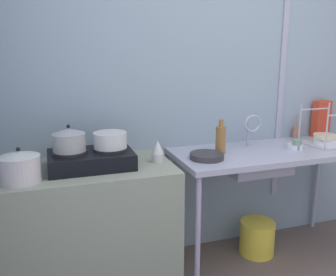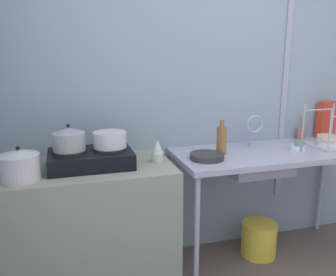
# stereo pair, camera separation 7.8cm
# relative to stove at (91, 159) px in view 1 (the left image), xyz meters

# --- Properties ---
(wall_back) EXTENTS (4.41, 0.10, 2.48)m
(wall_back) POSITION_rel_stove_xyz_m (1.17, 0.36, 0.30)
(wall_back) COLOR #899CAA
(wall_back) RESTS_ON ground
(wall_metal_strip) EXTENTS (0.05, 0.01, 1.98)m
(wall_metal_strip) POSITION_rel_stove_xyz_m (1.62, 0.30, 0.42)
(wall_metal_strip) COLOR #A1A3B8
(counter_concrete) EXTENTS (1.11, 0.62, 0.88)m
(counter_concrete) POSITION_rel_stove_xyz_m (-0.03, 0.00, -0.50)
(counter_concrete) COLOR gray
(counter_concrete) RESTS_ON ground
(counter_sink) EXTENTS (1.50, 0.62, 0.88)m
(counter_sink) POSITION_rel_stove_xyz_m (1.35, 0.00, -0.12)
(counter_sink) COLOR #A1A3B8
(counter_sink) RESTS_ON ground
(stove) EXTENTS (0.53, 0.36, 0.12)m
(stove) POSITION_rel_stove_xyz_m (0.00, 0.00, 0.00)
(stove) COLOR black
(stove) RESTS_ON counter_concrete
(pot_on_left_burner) EXTENTS (0.21, 0.21, 0.17)m
(pot_on_left_burner) POSITION_rel_stove_xyz_m (-0.13, 0.00, 0.14)
(pot_on_left_burner) COLOR #9E9E9B
(pot_on_left_burner) RESTS_ON stove
(pot_on_right_burner) EXTENTS (0.21, 0.21, 0.10)m
(pot_on_right_burner) POSITION_rel_stove_xyz_m (0.13, 0.00, 0.11)
(pot_on_right_burner) COLOR silver
(pot_on_right_burner) RESTS_ON stove
(pot_beside_stove) EXTENTS (0.23, 0.23, 0.20)m
(pot_beside_stove) POSITION_rel_stove_xyz_m (-0.41, -0.15, 0.04)
(pot_beside_stove) COLOR beige
(pot_beside_stove) RESTS_ON counter_concrete
(percolator) EXTENTS (0.08, 0.08, 0.15)m
(percolator) POSITION_rel_stove_xyz_m (0.44, -0.03, 0.02)
(percolator) COLOR beige
(percolator) RESTS_ON counter_concrete
(sink_basin) EXTENTS (0.48, 0.28, 0.17)m
(sink_basin) POSITION_rel_stove_xyz_m (1.23, -0.01, -0.14)
(sink_basin) COLOR #A1A3B8
(sink_basin) RESTS_ON counter_sink
(faucet) EXTENTS (0.14, 0.08, 0.26)m
(faucet) POSITION_rel_stove_xyz_m (1.24, 0.11, 0.12)
(faucet) COLOR #A1A3B8
(faucet) RESTS_ON counter_sink
(frying_pan) EXTENTS (0.24, 0.24, 0.04)m
(frying_pan) POSITION_rel_stove_xyz_m (0.78, -0.07, -0.04)
(frying_pan) COLOR #302E31
(frying_pan) RESTS_ON counter_sink
(dish_rack) EXTENTS (0.30, 0.32, 0.32)m
(dish_rack) POSITION_rel_stove_xyz_m (1.85, -0.01, -0.01)
(dish_rack) COLOR #BAB2C2
(dish_rack) RESTS_ON counter_sink
(cup_by_rack) EXTENTS (0.07, 0.07, 0.08)m
(cup_by_rack) POSITION_rel_stove_xyz_m (1.54, -0.05, -0.02)
(cup_by_rack) COLOR gray
(cup_by_rack) RESTS_ON counter_sink
(small_bowl_on_drainboard) EXTENTS (0.11, 0.11, 0.04)m
(small_bowl_on_drainboard) POSITION_rel_stove_xyz_m (1.55, -0.03, -0.04)
(small_bowl_on_drainboard) COLOR white
(small_bowl_on_drainboard) RESTS_ON counter_sink
(bottle_by_sink) EXTENTS (0.07, 0.07, 0.25)m
(bottle_by_sink) POSITION_rel_stove_xyz_m (0.94, 0.03, 0.05)
(bottle_by_sink) COLOR olive
(bottle_by_sink) RESTS_ON counter_sink
(cereal_box) EXTENTS (0.16, 0.09, 0.32)m
(cereal_box) POSITION_rel_stove_xyz_m (2.02, 0.25, 0.10)
(cereal_box) COLOR red
(cereal_box) RESTS_ON counter_sink
(utensil_jar) EXTENTS (0.06, 0.07, 0.20)m
(utensil_jar) POSITION_rel_stove_xyz_m (1.78, 0.26, -0.00)
(utensil_jar) COLOR #A46853
(utensil_jar) RESTS_ON counter_sink
(bucket_on_floor) EXTENTS (0.28, 0.28, 0.28)m
(bucket_on_floor) POSITION_rel_stove_xyz_m (1.30, 0.03, -0.80)
(bucket_on_floor) COLOR yellow
(bucket_on_floor) RESTS_ON ground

